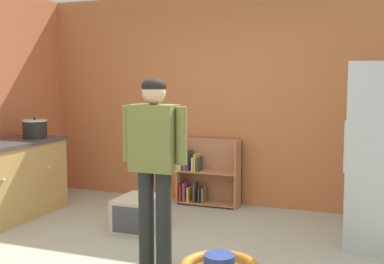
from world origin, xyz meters
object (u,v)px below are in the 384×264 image
at_px(standing_person, 154,158).
at_px(pet_carrier, 139,213).
at_px(crock_pot, 35,129).
at_px(bookshelf, 205,176).
at_px(teal_cup, 39,132).

xyz_separation_m(standing_person, pet_carrier, (-0.67, 1.00, -0.80)).
bearing_deg(standing_person, crock_pot, 150.50).
relative_size(bookshelf, standing_person, 0.52).
relative_size(bookshelf, teal_cup, 8.95).
distance_m(bookshelf, standing_person, 2.39).
height_order(bookshelf, pet_carrier, bookshelf).
xyz_separation_m(bookshelf, pet_carrier, (-0.30, -1.29, -0.19)).
height_order(bookshelf, standing_person, standing_person).
bearing_deg(crock_pot, teal_cup, 116.91).
height_order(pet_carrier, crock_pot, crock_pot).
relative_size(pet_carrier, crock_pot, 1.88).
xyz_separation_m(pet_carrier, teal_cup, (-1.63, 0.46, 0.77)).
distance_m(bookshelf, teal_cup, 2.18).
relative_size(standing_person, teal_cup, 17.14).
height_order(crock_pot, teal_cup, crock_pot).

